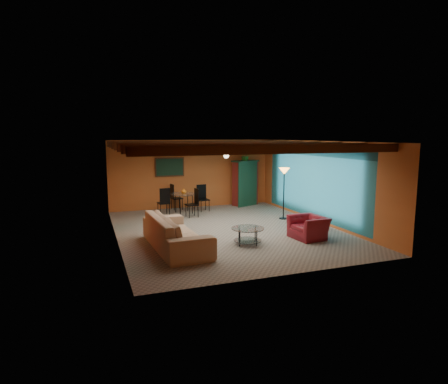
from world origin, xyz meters
name	(u,v)px	position (x,y,z in m)	size (l,w,h in m)	color
room	(225,153)	(0.00, 0.11, 2.36)	(6.52, 8.01, 2.71)	gray
sofa	(176,232)	(-1.87, -1.35, 0.42)	(2.87, 1.12, 0.84)	#A28268
armchair	(309,227)	(1.85, -1.69, 0.32)	(0.98, 0.85, 0.63)	maroon
coffee_table	(248,236)	(0.01, -1.63, 0.22)	(0.88, 0.88, 0.45)	white
dining_table	(184,200)	(-0.60, 2.94, 0.51)	(1.96, 1.96, 1.02)	silver
armoire	(245,184)	(2.20, 3.70, 0.90)	(1.03, 0.50, 1.80)	maroon
floor_lamp	(284,193)	(2.42, 0.80, 0.89)	(0.36, 0.36, 1.79)	black
ceiling_fan	(226,153)	(0.00, 0.00, 2.36)	(1.50, 1.50, 0.44)	#472614
painting	(170,167)	(-0.90, 3.96, 1.65)	(1.05, 0.03, 0.65)	black
potted_plant	(245,156)	(2.20, 3.70, 2.06)	(0.46, 0.40, 0.52)	#26661E
vase	(184,183)	(-0.60, 2.94, 1.12)	(0.19, 0.19, 0.20)	orange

